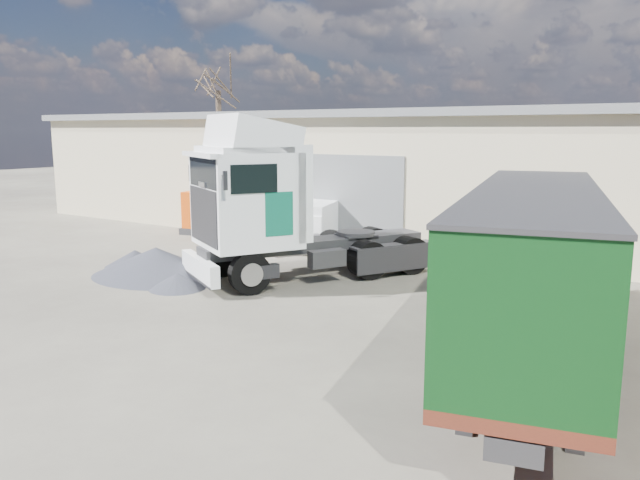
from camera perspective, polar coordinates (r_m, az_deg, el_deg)
The scene contains 8 objects.
ground at distance 15.10m, azimuth -9.32°, elevation -7.58°, with size 120.00×120.00×0.00m, color #2B2823.
warehouse at distance 30.95m, azimuth 2.49°, elevation 6.57°, with size 30.60×12.60×5.42m.
bare_tree at distance 41.44m, azimuth -9.33°, elevation 14.61°, with size 4.00×4.00×9.60m.
tractor_unit at distance 18.81m, azimuth -4.02°, elevation 2.56°, with size 6.04×7.71×4.98m.
box_trailer at distance 12.66m, azimuth 18.91°, elevation -1.56°, with size 4.50×10.64×3.46m.
panel_van at distance 24.37m, azimuth -0.53°, elevation 1.58°, with size 3.02×4.81×1.83m.
orange_skip at distance 27.86m, azimuth -9.21°, elevation 2.24°, with size 3.32×2.46×1.87m.
gravel_heap at distance 20.29m, azimuth -14.85°, elevation -1.98°, with size 5.40×4.74×0.92m.
Camera 1 is at (9.81, -10.54, 4.54)m, focal length 35.00 mm.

